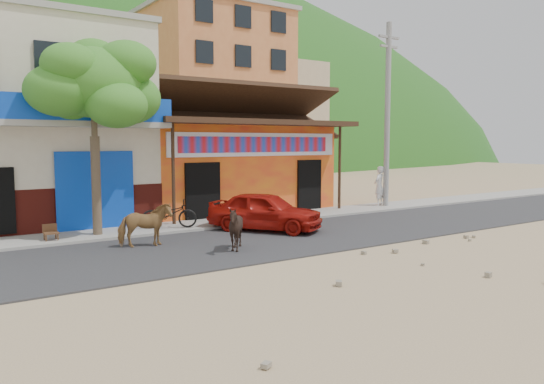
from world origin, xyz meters
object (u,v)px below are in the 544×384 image
at_px(cow_tan, 145,225).
at_px(pedestrian, 379,186).
at_px(red_car, 265,211).
at_px(cafe_chair_right, 51,225).
at_px(scooter, 169,214).
at_px(tree, 95,136).
at_px(utility_pole, 387,115).
at_px(cow_dark, 236,228).

relative_size(cow_tan, pedestrian, 0.82).
relative_size(red_car, cafe_chair_right, 4.41).
bearing_deg(pedestrian, scooter, -18.08).
relative_size(tree, cafe_chair_right, 7.02).
relative_size(tree, cow_tan, 4.15).
height_order(utility_pole, red_car, utility_pole).
relative_size(tree, scooter, 3.34).
distance_m(tree, cow_dark, 5.44).
bearing_deg(utility_pole, cow_tan, -168.32).
xyz_separation_m(tree, cow_tan, (0.63, -2.32, -2.47)).
relative_size(cow_dark, pedestrian, 0.69).
bearing_deg(red_car, pedestrian, -16.92).
distance_m(cow_dark, red_car, 3.35).
xyz_separation_m(tree, pedestrian, (12.60, 0.42, -2.12)).
height_order(scooter, pedestrian, pedestrian).
relative_size(tree, utility_pole, 0.75).
height_order(tree, scooter, tree).
bearing_deg(cafe_chair_right, utility_pole, 4.04).
distance_m(scooter, pedestrian, 10.31).
relative_size(utility_pole, scooter, 4.46).
distance_m(cow_tan, pedestrian, 12.28).
bearing_deg(pedestrian, cow_dark, 3.30).
bearing_deg(pedestrian, tree, -19.18).
bearing_deg(scooter, cafe_chair_right, 118.30).
bearing_deg(cafe_chair_right, cow_dark, -43.48).
relative_size(cow_tan, cafe_chair_right, 1.69).
xyz_separation_m(tree, cafe_chair_right, (-1.40, -0.22, -2.57)).
xyz_separation_m(utility_pole, cow_tan, (-12.17, -2.52, -3.47)).
relative_size(utility_pole, pedestrian, 4.56).
bearing_deg(red_car, tree, 124.91).
xyz_separation_m(cow_tan, red_car, (4.28, 0.40, 0.03)).
height_order(utility_pole, cow_dark, utility_pole).
bearing_deg(red_car, cow_tan, 151.54).
bearing_deg(cow_tan, scooter, -24.83).
bearing_deg(pedestrian, cow_tan, -8.21).
height_order(cow_tan, pedestrian, pedestrian).
distance_m(tree, utility_pole, 12.84).
distance_m(tree, cow_tan, 3.44).
xyz_separation_m(pedestrian, cafe_chair_right, (-14.00, -0.64, -0.45)).
relative_size(cow_dark, scooter, 0.67).
distance_m(utility_pole, pedestrian, 3.14).
bearing_deg(cow_dark, pedestrian, 103.24).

